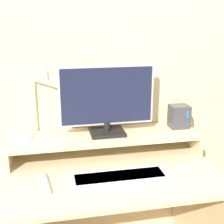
{
  "coord_description": "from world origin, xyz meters",
  "views": [
    {
      "loc": [
        -0.3,
        -1.09,
        1.53
      ],
      "look_at": [
        0.0,
        0.37,
        1.07
      ],
      "focal_mm": 50.0,
      "sensor_mm": 36.0,
      "label": 1
    }
  ],
  "objects": [
    {
      "name": "desk_lamp",
      "position": [
        -0.38,
        0.53,
        1.11
      ],
      "size": [
        0.2,
        0.14,
        0.39
      ],
      "color": "silver",
      "rests_on": "monitor_shelf"
    },
    {
      "name": "monitor",
      "position": [
        0.01,
        0.54,
        1.09
      ],
      "size": [
        0.53,
        0.16,
        0.39
      ],
      "color": "black",
      "rests_on": "monitor_shelf"
    },
    {
      "name": "keyboard",
      "position": [
        0.01,
        0.23,
        0.79
      ],
      "size": [
        0.47,
        0.13,
        0.02
      ],
      "color": "silver",
      "rests_on": "desk"
    },
    {
      "name": "monitor_shelf",
      "position": [
        0.0,
        0.53,
        0.88
      ],
      "size": [
        1.06,
        0.28,
        0.12
      ],
      "color": "beige",
      "rests_on": "desk"
    },
    {
      "name": "mouse",
      "position": [
        0.32,
        0.22,
        0.79
      ],
      "size": [
        0.06,
        0.08,
        0.03
      ],
      "color": "white",
      "rests_on": "desk"
    },
    {
      "name": "desk",
      "position": [
        0.0,
        0.34,
        0.53
      ],
      "size": [
        1.06,
        0.67,
        0.78
      ],
      "color": "beige",
      "rests_on": "ground_plane"
    },
    {
      "name": "remote_control",
      "position": [
        -0.35,
        0.24,
        0.78
      ],
      "size": [
        0.07,
        0.19,
        0.02
      ],
      "color": "#99999E",
      "rests_on": "desk"
    },
    {
      "name": "wall_back",
      "position": [
        0.0,
        0.71,
        1.25
      ],
      "size": [
        6.0,
        0.05,
        2.5
      ],
      "color": "beige",
      "rests_on": "ground_plane"
    },
    {
      "name": "router_dock",
      "position": [
        0.45,
        0.56,
        0.96
      ],
      "size": [
        0.11,
        0.1,
        0.14
      ],
      "color": "#3D3D42",
      "rests_on": "monitor_shelf"
    }
  ]
}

